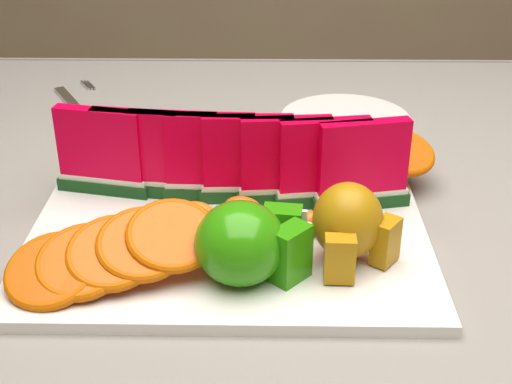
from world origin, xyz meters
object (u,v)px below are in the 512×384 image
object	(u,v)px
platter	(229,236)
fork	(76,104)
pear_cluster	(349,224)
side_plate	(345,120)
apple_cluster	(248,243)

from	to	relation	value
platter	fork	size ratio (longest dim) A/B	2.15
fork	platter	bearing A→B (deg)	-56.62
pear_cluster	fork	xyz separation A→B (m)	(-0.36, 0.42, -0.05)
side_plate	pear_cluster	bearing A→B (deg)	-95.23
pear_cluster	apple_cluster	bearing A→B (deg)	-164.24
platter	side_plate	xyz separation A→B (m)	(0.15, 0.31, -0.00)
platter	pear_cluster	distance (m)	0.13
pear_cluster	side_plate	size ratio (longest dim) A/B	0.39
apple_cluster	pear_cluster	distance (m)	0.10
apple_cluster	fork	bearing A→B (deg)	120.88
apple_cluster	pear_cluster	xyz separation A→B (m)	(0.09, 0.03, 0.01)
platter	pear_cluster	world-z (taller)	pear_cluster
platter	pear_cluster	bearing A→B (deg)	-23.07
platter	fork	xyz separation A→B (m)	(-0.25, 0.37, -0.00)
apple_cluster	side_plate	distance (m)	0.41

